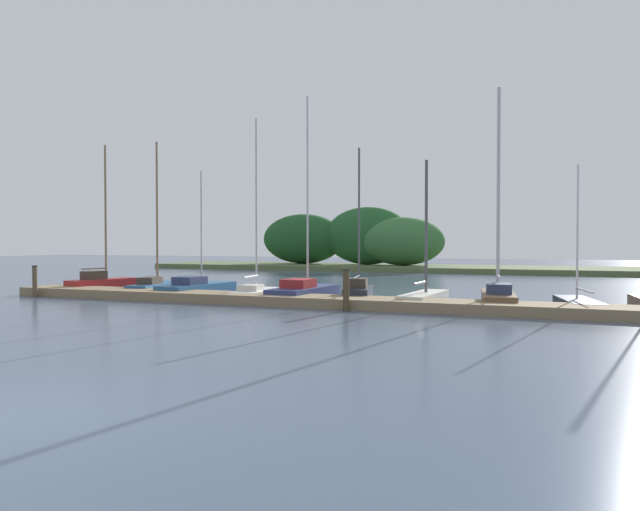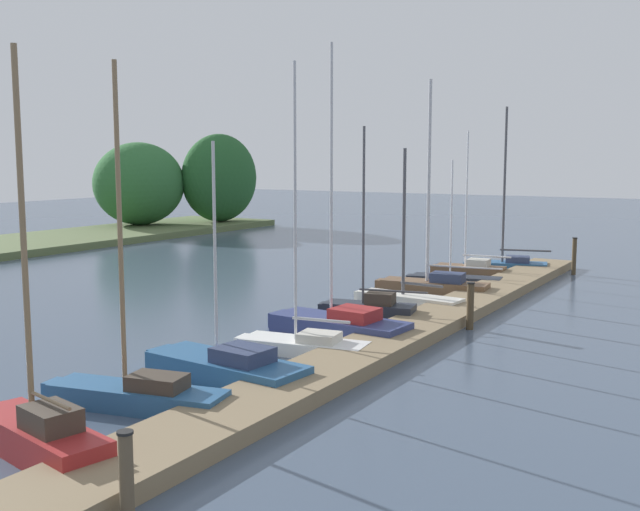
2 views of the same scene
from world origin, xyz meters
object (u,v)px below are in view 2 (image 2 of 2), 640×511
sailboat_10 (506,262)px  sailboat_3 (301,342)px  sailboat_1 (133,391)px  mooring_piling_1 (470,306)px  sailboat_0 (37,431)px  sailboat_5 (367,309)px  sailboat_2 (223,366)px  mooring_piling_2 (574,256)px  sailboat_9 (468,269)px  mooring_piling_0 (126,477)px  sailboat_4 (337,323)px  sailboat_8 (453,279)px  sailboat_7 (432,283)px  sailboat_6 (405,298)px

sailboat_10 → sailboat_3: bearing=75.2°
sailboat_1 → mooring_piling_1: (10.28, -3.38, 0.34)m
sailboat_0 → sailboat_5: (12.35, 0.15, -0.06)m
sailboat_2 → mooring_piling_2: (20.20, -3.29, 0.49)m
sailboat_1 → sailboat_9: sailboat_1 is taller
sailboat_10 → mooring_piling_0: sailboat_10 is taller
sailboat_4 → sailboat_5: 2.17m
mooring_piling_2 → sailboat_1: bearing=171.0°
sailboat_3 → sailboat_8: (12.09, 0.51, -0.08)m
sailboat_1 → sailboat_8: (17.48, -0.08, -0.14)m
sailboat_3 → sailboat_4: 2.17m
sailboat_0 → sailboat_7: (17.53, 0.15, 0.00)m
sailboat_9 → mooring_piling_1: bearing=105.5°
sailboat_1 → mooring_piling_2: bearing=-111.0°
sailboat_5 → mooring_piling_2: 13.41m
sailboat_0 → sailboat_6: size_ratio=1.28×
sailboat_7 → sailboat_9: size_ratio=1.27×
sailboat_4 → sailboat_10: (14.66, -0.36, 0.03)m
sailboat_10 → mooring_piling_1: size_ratio=5.16×
sailboat_0 → sailboat_5: 12.35m
sailboat_8 → mooring_piling_0: (-21.04, -3.33, 0.44)m
sailboat_1 → sailboat_8: 17.48m
sailboat_8 → mooring_piling_1: 7.94m
sailboat_0 → mooring_piling_0: sailboat_0 is taller
sailboat_1 → sailboat_5: sailboat_1 is taller
sailboat_1 → sailboat_2: size_ratio=1.28×
sailboat_6 → mooring_piling_1: 3.66m
sailboat_6 → sailboat_10: sailboat_10 is taller
sailboat_0 → sailboat_3: size_ratio=0.92×
sailboat_6 → sailboat_10: (9.88, -0.40, 0.08)m
sailboat_0 → mooring_piling_1: bearing=-90.6°
sailboat_8 → sailboat_0: bearing=80.7°
sailboat_8 → sailboat_9: sailboat_9 is taller
sailboat_0 → sailboat_5: sailboat_0 is taller
mooring_piling_0 → sailboat_2: bearing=27.0°
sailboat_4 → mooring_piling_0: bearing=108.9°
sailboat_2 → mooring_piling_1: 8.36m
sailboat_5 → mooring_piling_1: sailboat_5 is taller
sailboat_2 → sailboat_9: (17.28, 0.42, 0.01)m
sailboat_5 → sailboat_8: bearing=-100.5°
sailboat_7 → sailboat_6: bearing=86.0°
sailboat_2 → sailboat_10: bearing=-86.2°
sailboat_0 → sailboat_10: sailboat_10 is taller
sailboat_1 → mooring_piling_1: sailboat_1 is taller
sailboat_1 → sailboat_4: sailboat_4 is taller
sailboat_4 → mooring_piling_1: bearing=-133.5°
sailboat_7 → mooring_piling_1: (-4.62, -3.11, 0.26)m
sailboat_2 → mooring_piling_1: sailboat_2 is taller
sailboat_6 → sailboat_1: bearing=93.1°
sailboat_0 → mooring_piling_1: 13.25m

